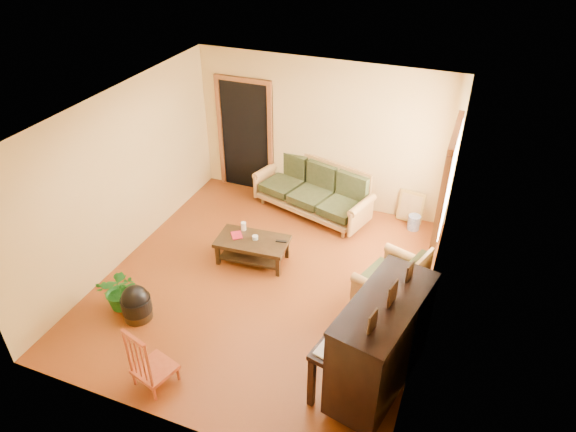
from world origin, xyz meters
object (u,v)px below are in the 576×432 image
at_px(sofa, 312,190).
at_px(footstool, 137,306).
at_px(piano, 380,346).
at_px(ceramic_crock, 414,222).
at_px(potted_plant, 120,290).
at_px(coffee_table, 253,250).
at_px(red_chair, 152,356).
at_px(armchair, 391,276).

distance_m(sofa, footstool, 3.58).
bearing_deg(piano, ceramic_crock, 104.91).
bearing_deg(potted_plant, piano, -0.51).
height_order(sofa, potted_plant, sofa).
xyz_separation_m(coffee_table, red_chair, (-0.08, -2.51, 0.25)).
xyz_separation_m(sofa, footstool, (-1.29, -3.33, -0.26)).
bearing_deg(ceramic_crock, coffee_table, -140.49).
height_order(sofa, coffee_table, sofa).
bearing_deg(potted_plant, sofa, 63.58).
bearing_deg(footstool, potted_plant, 162.72).
distance_m(ceramic_crock, potted_plant, 4.77).
bearing_deg(red_chair, potted_plant, 157.14).
xyz_separation_m(sofa, ceramic_crock, (1.78, 0.13, -0.32)).
relative_size(coffee_table, red_chair, 1.22).
distance_m(piano, red_chair, 2.55).
relative_size(armchair, red_chair, 1.02).
height_order(armchair, footstool, armchair).
bearing_deg(footstool, ceramic_crock, 48.42).
distance_m(armchair, ceramic_crock, 1.95).
xyz_separation_m(coffee_table, ceramic_crock, (2.15, 1.77, -0.07)).
relative_size(ceramic_crock, potted_plant, 0.43).
distance_m(red_chair, potted_plant, 1.48).
bearing_deg(coffee_table, piano, -35.13).
relative_size(coffee_table, potted_plant, 1.78).
relative_size(footstool, red_chair, 0.45).
height_order(armchair, ceramic_crock, armchair).
relative_size(sofa, coffee_table, 1.93).
relative_size(coffee_table, armchair, 1.20).
relative_size(piano, footstool, 3.73).
height_order(footstool, potted_plant, potted_plant).
bearing_deg(coffee_table, ceramic_crock, 39.51).
relative_size(piano, potted_plant, 2.45).
bearing_deg(red_chair, sofa, 99.54).
distance_m(footstool, red_chair, 1.20).
bearing_deg(armchair, piano, -65.09).
height_order(coffee_table, footstool, coffee_table).
bearing_deg(piano, potted_plant, -168.15).
height_order(coffee_table, red_chair, red_chair).
distance_m(coffee_table, armchair, 2.15).
distance_m(sofa, coffee_table, 1.71).
relative_size(coffee_table, ceramic_crock, 4.19).
bearing_deg(footstool, coffee_table, 61.41).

